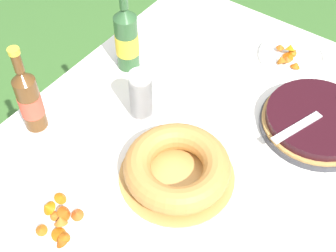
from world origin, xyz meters
TOP-DOWN VIEW (x-y plane):
  - garden_table at (0.00, 0.00)m, footprint 1.56×1.05m
  - tablecloth at (0.00, 0.00)m, footprint 1.57×1.06m
  - berry_tart at (0.35, -0.29)m, footprint 0.35×0.35m
  - serving_knife at (0.38, -0.30)m, footprint 0.36×0.15m
  - bundt_cake at (-0.06, -0.04)m, footprint 0.34×0.34m
  - cup_stack at (0.07, 0.19)m, footprint 0.07×0.07m
  - cider_bottle_green at (0.23, 0.38)m, footprint 0.08×0.08m
  - cider_bottle_amber at (-0.16, 0.43)m, footprint 0.07×0.07m
  - snack_plate_left at (0.61, -0.08)m, footprint 0.24×0.24m
  - snack_plate_right at (-0.37, 0.12)m, footprint 0.24×0.24m

SIDE VIEW (x-z plane):
  - garden_table at x=0.00m, z-range 0.30..1.05m
  - tablecloth at x=0.00m, z-range 0.68..0.78m
  - snack_plate_left at x=0.61m, z-range 0.73..0.79m
  - snack_plate_right at x=-0.37m, z-range 0.73..0.79m
  - berry_tart at x=0.35m, z-range 0.75..0.80m
  - bundt_cake at x=-0.06m, z-range 0.75..0.83m
  - serving_knife at x=0.38m, z-range 0.80..0.82m
  - cup_stack at x=0.07m, z-range 0.75..0.92m
  - cider_bottle_amber at x=-0.16m, z-range 0.71..1.02m
  - cider_bottle_green at x=0.23m, z-range 0.71..1.03m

